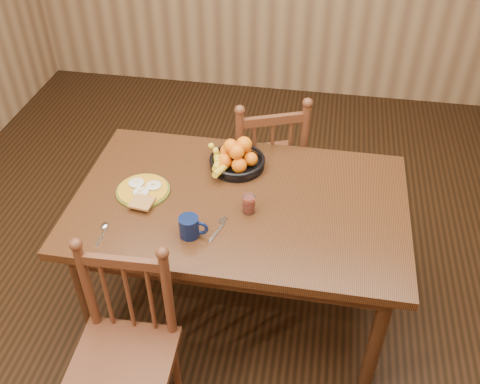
% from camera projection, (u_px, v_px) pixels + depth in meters
% --- Properties ---
extents(room, '(4.52, 5.02, 2.72)m').
position_uv_depth(room, '(240.00, 89.00, 2.19)').
color(room, black).
rests_on(room, ground).
extents(dining_table, '(1.60, 1.00, 0.75)m').
position_uv_depth(dining_table, '(240.00, 213.00, 2.63)').
color(dining_table, black).
rests_on(dining_table, ground).
extents(chair_far, '(0.57, 0.56, 0.99)m').
position_uv_depth(chair_far, '(264.00, 167.00, 3.23)').
color(chair_far, '#522A18').
rests_on(chair_far, ground).
extents(chair_near, '(0.44, 0.42, 0.93)m').
position_uv_depth(chair_near, '(125.00, 352.00, 2.26)').
color(chair_near, '#522A18').
rests_on(chair_near, ground).
extents(breakfast_plate, '(0.26, 0.29, 0.04)m').
position_uv_depth(breakfast_plate, '(143.00, 191.00, 2.61)').
color(breakfast_plate, '#59601E').
rests_on(breakfast_plate, dining_table).
extents(fork, '(0.06, 0.18, 0.00)m').
position_uv_depth(fork, '(219.00, 228.00, 2.42)').
color(fork, silver).
rests_on(fork, dining_table).
extents(spoon, '(0.04, 0.16, 0.01)m').
position_uv_depth(spoon, '(103.00, 229.00, 2.41)').
color(spoon, silver).
rests_on(spoon, dining_table).
extents(coffee_mug, '(0.13, 0.09, 0.10)m').
position_uv_depth(coffee_mug, '(190.00, 227.00, 2.36)').
color(coffee_mug, '#0A1539').
rests_on(coffee_mug, dining_table).
extents(juice_glass, '(0.06, 0.06, 0.09)m').
position_uv_depth(juice_glass, '(249.00, 205.00, 2.48)').
color(juice_glass, silver).
rests_on(juice_glass, dining_table).
extents(fruit_bowl, '(0.32, 0.32, 0.17)m').
position_uv_depth(fruit_bowl, '(236.00, 158.00, 2.75)').
color(fruit_bowl, black).
rests_on(fruit_bowl, dining_table).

